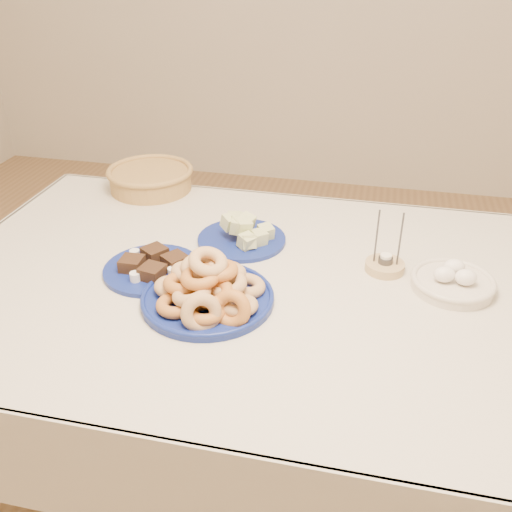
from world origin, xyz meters
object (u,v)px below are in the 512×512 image
(melon_plate, at_px, (243,234))
(wicker_basket, at_px, (150,178))
(dining_table, at_px, (260,314))
(donut_platter, at_px, (208,290))
(egg_bowl, at_px, (453,281))
(brownie_plate, at_px, (153,267))
(candle_holder, at_px, (385,265))

(melon_plate, xyz_separation_m, wicker_basket, (-0.40, 0.30, 0.01))
(dining_table, height_order, donut_platter, donut_platter)
(donut_platter, xyz_separation_m, egg_bowl, (0.57, 0.20, -0.02))
(brownie_plate, height_order, egg_bowl, egg_bowl)
(dining_table, xyz_separation_m, donut_platter, (-0.10, -0.13, 0.14))
(dining_table, relative_size, brownie_plate, 5.49)
(wicker_basket, bearing_deg, melon_plate, -37.21)
(brownie_plate, bearing_deg, wicker_basket, 112.25)
(dining_table, distance_m, melon_plate, 0.25)
(brownie_plate, xyz_separation_m, wicker_basket, (-0.21, 0.51, 0.03))
(brownie_plate, relative_size, egg_bowl, 1.32)
(dining_table, xyz_separation_m, brownie_plate, (-0.28, -0.02, 0.12))
(brownie_plate, relative_size, wicker_basket, 0.84)
(candle_holder, bearing_deg, donut_platter, -148.70)
(brownie_plate, xyz_separation_m, egg_bowl, (0.76, 0.09, 0.01))
(candle_holder, bearing_deg, melon_plate, 170.59)
(brownie_plate, height_order, candle_holder, candle_holder)
(donut_platter, height_order, egg_bowl, donut_platter)
(dining_table, distance_m, egg_bowl, 0.50)
(dining_table, bearing_deg, wicker_basket, 135.12)
(dining_table, relative_size, egg_bowl, 7.26)
(wicker_basket, distance_m, candle_holder, 0.88)
(donut_platter, relative_size, melon_plate, 1.27)
(melon_plate, distance_m, wicker_basket, 0.50)
(donut_platter, relative_size, egg_bowl, 1.73)
(dining_table, xyz_separation_m, egg_bowl, (0.48, 0.07, 0.13))
(brownie_plate, bearing_deg, melon_plate, 47.20)
(donut_platter, height_order, candle_holder, candle_holder)
(egg_bowl, bearing_deg, candle_holder, 162.51)
(candle_holder, height_order, egg_bowl, candle_holder)
(dining_table, distance_m, brownie_plate, 0.31)
(candle_holder, bearing_deg, wicker_basket, 155.16)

